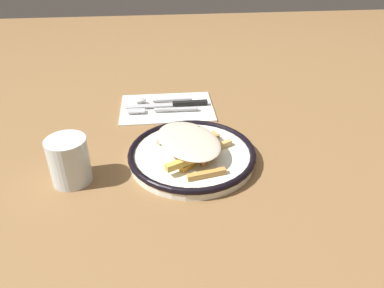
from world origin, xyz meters
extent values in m
plane|color=olive|center=(0.00, 0.00, 0.00)|extent=(2.60, 2.60, 0.00)
cylinder|color=white|center=(0.00, 0.00, 0.01)|extent=(0.25, 0.25, 0.02)
torus|color=black|center=(0.00, 0.00, 0.02)|extent=(0.26, 0.26, 0.01)
cube|color=orange|center=(0.00, 0.00, 0.04)|extent=(0.03, 0.06, 0.01)
cube|color=gold|center=(0.02, 0.02, 0.04)|extent=(0.08, 0.06, 0.01)
cube|color=#E6BB55|center=(0.00, 0.00, 0.03)|extent=(0.02, 0.08, 0.01)
cube|color=#C88B3C|center=(0.01, -0.03, 0.02)|extent=(0.09, 0.06, 0.01)
cube|color=#EFBF5E|center=(0.00, 0.04, 0.04)|extent=(0.06, 0.03, 0.01)
cube|color=orange|center=(-0.01, -0.02, 0.03)|extent=(0.06, 0.03, 0.01)
cube|color=gold|center=(-0.04, 0.00, 0.02)|extent=(0.06, 0.06, 0.01)
cube|color=#E1B863|center=(0.01, 0.00, 0.02)|extent=(0.09, 0.03, 0.01)
cube|color=#E7BA65|center=(0.01, -0.06, 0.02)|extent=(0.04, 0.06, 0.01)
cube|color=gold|center=(-0.06, 0.02, 0.04)|extent=(0.04, 0.07, 0.01)
cube|color=#E9AC58|center=(-0.01, -0.01, 0.02)|extent=(0.06, 0.06, 0.01)
cube|color=gold|center=(0.00, -0.04, 0.04)|extent=(0.09, 0.03, 0.01)
cube|color=#BF832C|center=(0.05, 0.00, 0.02)|extent=(0.06, 0.05, 0.01)
cube|color=#D78742|center=(0.03, 0.04, 0.04)|extent=(0.05, 0.06, 0.01)
cube|color=gold|center=(0.00, -0.02, 0.03)|extent=(0.07, 0.06, 0.01)
cube|color=#D89648|center=(-0.01, -0.01, 0.02)|extent=(0.08, 0.02, 0.01)
cube|color=gold|center=(-0.08, -0.02, 0.02)|extent=(0.03, 0.07, 0.01)
cube|color=#CF8440|center=(-0.01, 0.02, 0.02)|extent=(0.08, 0.03, 0.01)
ellipsoid|color=beige|center=(0.00, 0.01, 0.05)|extent=(0.19, 0.17, 0.01)
cube|color=#2A6F20|center=(0.05, 0.00, 0.05)|extent=(0.00, 0.00, 0.00)
cube|color=#377224|center=(0.00, -0.01, 0.05)|extent=(0.00, 0.00, 0.00)
cube|color=#306E23|center=(-0.01, 0.01, 0.05)|extent=(0.00, 0.00, 0.00)
cube|color=#336524|center=(0.04, -0.02, 0.05)|extent=(0.00, 0.00, 0.00)
cube|color=#2B6336|center=(-0.02, 0.06, 0.05)|extent=(0.00, 0.00, 0.00)
cube|color=#306A33|center=(-0.01, 0.01, 0.05)|extent=(0.00, 0.00, 0.00)
cube|color=white|center=(0.24, 0.04, 0.00)|extent=(0.17, 0.24, 0.01)
cube|color=silver|center=(0.21, 0.02, 0.01)|extent=(0.01, 0.11, 0.01)
cube|color=silver|center=(0.21, 0.12, 0.01)|extent=(0.02, 0.04, 0.00)
cube|color=black|center=(0.24, -0.02, 0.01)|extent=(0.02, 0.09, 0.01)
cube|color=silver|center=(0.24, 0.08, 0.01)|extent=(0.02, 0.12, 0.00)
cube|color=silver|center=(0.27, 0.02, 0.01)|extent=(0.01, 0.10, 0.00)
ellipsoid|color=silver|center=(0.26, 0.11, 0.01)|extent=(0.02, 0.03, 0.01)
cylinder|color=silver|center=(-0.04, 0.23, 0.04)|extent=(0.07, 0.07, 0.09)
camera|label=1|loc=(-0.60, 0.06, 0.42)|focal=33.58mm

